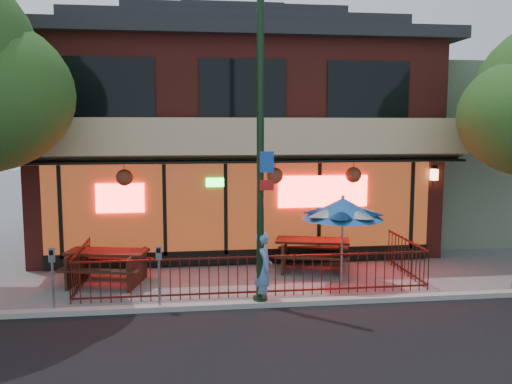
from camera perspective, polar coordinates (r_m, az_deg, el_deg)
ground at (r=12.68m, az=0.19°, el=-11.24°), size 80.00×80.00×0.00m
curb at (r=12.19m, az=0.51°, el=-11.70°), size 80.00×0.25×0.12m
restaurant_building at (r=19.12m, az=-2.62°, el=7.43°), size 12.96×9.49×8.05m
neighbor_building at (r=22.33m, az=21.00°, el=4.02°), size 6.00×7.00×6.00m
patio_fence at (r=12.98m, az=-0.10°, el=-7.91°), size 8.44×2.62×1.00m
street_light at (r=11.68m, az=0.47°, el=2.98°), size 0.43×0.32×7.00m
picnic_table_left at (r=14.24m, az=-15.39°, el=-7.12°), size 2.28×1.93×0.85m
picnic_table_right at (r=15.13m, az=5.97°, el=-6.07°), size 2.32×2.00×0.85m
patio_umbrella at (r=13.49m, az=9.11°, el=-1.72°), size 2.00×1.99×2.28m
pedestrian at (r=12.13m, az=0.80°, el=-8.06°), size 0.42×0.62×1.64m
parking_meter_near at (r=11.86m, az=-10.19°, el=-7.80°), size 0.13×0.12×1.42m
parking_meter_far at (r=12.26m, az=-20.65°, el=-7.66°), size 0.15×0.14×1.42m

